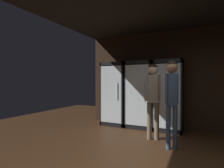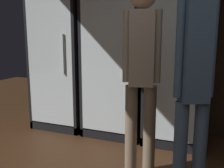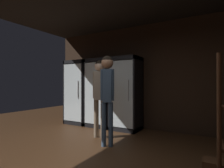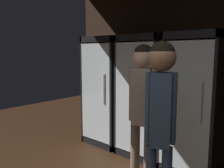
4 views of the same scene
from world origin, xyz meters
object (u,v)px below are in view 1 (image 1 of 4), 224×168
cooler_center (169,96)px  shopper_far (172,90)px  cooler_far_left (116,94)px  shopper_near (153,92)px  cooler_left (140,95)px

cooler_center → shopper_far: cooler_center is taller
cooler_far_left → shopper_far: (1.85, -1.41, 0.23)m
cooler_far_left → shopper_near: (1.39, -0.99, 0.16)m
cooler_center → cooler_left: bearing=-179.8°
cooler_center → shopper_near: 1.02m
cooler_far_left → cooler_center: bearing=0.0°
shopper_far → shopper_near: bearing=137.4°
shopper_near → shopper_far: (0.46, -0.42, 0.07)m
cooler_left → cooler_far_left: bearing=179.9°
cooler_far_left → cooler_center: (1.59, 0.00, -0.00)m
cooler_left → shopper_far: cooler_left is taller
cooler_left → shopper_near: bearing=-59.0°
cooler_center → shopper_far: 1.45m
cooler_far_left → shopper_far: 2.33m
shopper_near → cooler_far_left: bearing=144.6°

